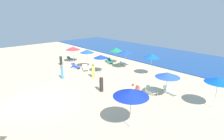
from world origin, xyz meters
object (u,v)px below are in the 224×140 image
Objects in this scene: lounge_chair_3_1 at (85,68)px; umbrella_8 at (101,57)px; umbrella_7 at (126,52)px; beachgoer_3 at (64,68)px; lounge_chair_2_1 at (124,63)px; lounge_chair_2_0 at (110,62)px; lounge_chair_6_0 at (71,59)px; lounge_chair_5_1 at (170,91)px; umbrella_2 at (116,49)px; umbrella_6 at (73,48)px; beachgoer_5 at (101,84)px; beachgoer_4 at (137,94)px; beachgoer_1 at (61,61)px; umbrella_0 at (219,80)px; umbrella_5 at (168,75)px; umbrella_3 at (87,51)px; lounge_chair_3_0 at (76,67)px; lounge_chair_5_0 at (151,91)px; beachgoer_2 at (93,71)px; beachgoer_0 at (62,72)px; umbrella_4 at (131,93)px; beach_ball_0 at (133,85)px; umbrella_1 at (152,56)px.

umbrella_8 is (2.28, 0.87, 1.89)m from lounge_chair_3_1.
umbrella_7 reaches higher than beachgoer_3.
beachgoer_3 is at bearing 169.94° from lounge_chair_2_1.
lounge_chair_2_0 is 0.95× the size of lounge_chair_6_0.
umbrella_2 is at bearing 80.94° from lounge_chair_5_1.
lounge_chair_6_0 is (-1.11, 0.14, -1.93)m from umbrella_6.
lounge_chair_6_0 is at bearing 178.07° from umbrella_8.
beachgoer_5 reaches higher than lounge_chair_6_0.
umbrella_8 is (6.94, -0.13, -0.04)m from umbrella_6.
lounge_chair_5_1 is (11.30, -3.58, -1.91)m from umbrella_2.
lounge_chair_5_1 is 3.90m from beachgoer_4.
umbrella_0 is at bearing -8.49° from beachgoer_1.
lounge_chair_3_1 is 0.63× the size of umbrella_7.
beachgoer_4 is (8.40, -2.83, -1.36)m from umbrella_8.
umbrella_5 is at bearing -152.41° from beachgoer_3.
lounge_chair_3_0 is (-0.78, -1.44, -2.07)m from umbrella_3.
umbrella_6 reaches higher than beachgoer_4.
beachgoer_1 is (-14.72, -1.69, 0.41)m from lounge_chair_5_0.
umbrella_8 reaches higher than lounge_chair_3_1.
umbrella_7 reaches higher than beachgoer_2.
beachgoer_0 is 5.89m from beachgoer_5.
lounge_chair_3_1 is at bearing 107.36° from lounge_chair_5_1.
umbrella_4 is 1.71× the size of beachgoer_2.
lounge_chair_3_0 is 9.53m from beach_ball_0.
lounge_chair_5_0 is (-5.08, -1.54, -2.14)m from umbrella_0.
umbrella_0 is at bearing 3.84° from umbrella_3.
beachgoer_2 is (7.40, 0.33, 0.08)m from beachgoer_1.
beachgoer_2 is at bearing -125.75° from umbrella_1.
lounge_chair_5_0 is (11.89, 0.99, 0.02)m from lounge_chair_3_0.
umbrella_8 is at bearing -1.08° from umbrella_6.
umbrella_0 is 7.97m from beach_ball_0.
umbrella_3 is (-2.30, -4.88, 2.05)m from lounge_chair_2_1.
lounge_chair_2_1 is 0.91× the size of lounge_chair_3_1.
beachgoer_5 is at bearing -113.92° from lounge_chair_2_0.
umbrella_1 is 7.68m from beachgoer_5.
umbrella_1 is 7.75m from beachgoer_4.
beachgoer_2 is at bearing -143.35° from beachgoer_5.
lounge_chair_2_1 is at bearing 66.35° from lounge_chair_5_0.
lounge_chair_3_0 is 0.57× the size of umbrella_7.
umbrella_2 is 1.59× the size of lounge_chair_2_0.
lounge_chair_5_0 reaches higher than beach_ball_0.
beachgoer_4 is (9.09, -7.70, 0.49)m from lounge_chair_2_1.
beachgoer_2 is 6.72× the size of beach_ball_0.
beachgoer_0 is (0.76, -9.27, -1.29)m from umbrella_2.
umbrella_2 reaches higher than lounge_chair_3_0.
umbrella_8 is at bearing 42.06° from beachgoer_0.
beachgoer_4 is at bearing 175.18° from lounge_chair_5_1.
umbrella_2 is at bearing 61.43° from beachgoer_0.
umbrella_1 is 8.87m from lounge_chair_3_1.
lounge_chair_2_0 is at bearing 38.23° from beachgoer_1.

